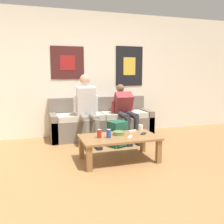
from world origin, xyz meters
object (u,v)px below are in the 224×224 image
at_px(ceramic_bowl, 119,133).
at_px(game_controller_near_left, 130,137).
at_px(pillar_candle, 141,128).
at_px(cell_phone, 143,133).
at_px(couch, 102,123).
at_px(person_seated_adult, 87,106).
at_px(drink_can_blue, 109,134).
at_px(backpack, 118,134).
at_px(coffee_table, 119,140).
at_px(drink_can_red, 99,134).
at_px(person_seated_teen, 125,109).
at_px(game_controller_near_right, 132,131).

relative_size(ceramic_bowl, game_controller_near_left, 1.32).
bearing_deg(pillar_candle, cell_phone, -103.57).
xyz_separation_m(ceramic_bowl, game_controller_near_left, (0.10, -0.21, -0.02)).
relative_size(couch, person_seated_adult, 1.62).
relative_size(ceramic_bowl, drink_can_blue, 1.41).
bearing_deg(backpack, couch, 96.82).
bearing_deg(ceramic_bowl, cell_phone, -8.50).
distance_m(coffee_table, drink_can_red, 0.32).
distance_m(backpack, cell_phone, 0.72).
xyz_separation_m(person_seated_teen, drink_can_blue, (-0.70, -1.17, -0.16)).
bearing_deg(pillar_candle, coffee_table, -151.71).
height_order(couch, drink_can_blue, couch).
height_order(game_controller_near_left, game_controller_near_right, same).
relative_size(person_seated_adult, ceramic_bowl, 7.33).
height_order(coffee_table, drink_can_red, drink_can_red).
xyz_separation_m(coffee_table, person_seated_teen, (0.53, 1.14, 0.28)).
height_order(coffee_table, game_controller_near_left, game_controller_near_left).
xyz_separation_m(game_controller_near_right, cell_phone, (0.11, -0.20, -0.01)).
distance_m(coffee_table, game_controller_near_right, 0.38).
height_order(couch, backpack, couch).
height_order(drink_can_blue, drink_can_red, same).
xyz_separation_m(couch, backpack, (0.09, -0.76, -0.07)).
bearing_deg(ceramic_bowl, person_seated_adult, 104.50).
relative_size(couch, ceramic_bowl, 11.86).
xyz_separation_m(couch, person_seated_teen, (0.39, -0.33, 0.31)).
bearing_deg(pillar_candle, game_controller_near_left, -132.01).
height_order(coffee_table, pillar_candle, pillar_candle).
bearing_deg(person_seated_adult, drink_can_blue, -86.51).
distance_m(coffee_table, person_seated_teen, 1.29).
relative_size(coffee_table, pillar_candle, 10.78).
bearing_deg(coffee_table, pillar_candle, 28.29).
height_order(couch, game_controller_near_left, couch).
height_order(couch, game_controller_near_right, couch).
relative_size(drink_can_blue, game_controller_near_right, 0.85).
bearing_deg(cell_phone, game_controller_near_right, 118.49).
height_order(person_seated_adult, game_controller_near_right, person_seated_adult).
distance_m(coffee_table, drink_can_blue, 0.21).
height_order(couch, drink_can_red, couch).
bearing_deg(person_seated_teen, game_controller_near_left, -107.72).
xyz_separation_m(person_seated_teen, cell_phone, (-0.12, -1.11, -0.21)).
bearing_deg(couch, pillar_candle, -75.01).
height_order(person_seated_teen, drink_can_red, person_seated_teen).
bearing_deg(ceramic_bowl, game_controller_near_left, -65.28).
distance_m(couch, drink_can_blue, 1.54).
height_order(ceramic_bowl, cell_phone, ceramic_bowl).
xyz_separation_m(couch, person_seated_adult, (-0.38, -0.36, 0.40)).
bearing_deg(drink_can_red, person_seated_teen, 53.78).
bearing_deg(coffee_table, drink_can_red, 178.72).
bearing_deg(backpack, person_seated_teen, 55.27).
bearing_deg(drink_can_red, backpack, 52.89).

